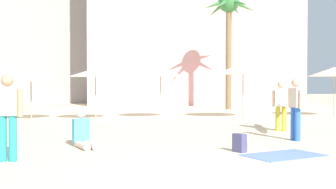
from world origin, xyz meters
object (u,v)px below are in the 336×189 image
(beach_towel, at_px, (284,155))
(person_near_right, at_px, (296,106))
(cafe_umbrella_4, at_px, (161,72))
(cafe_umbrella_3, at_px, (31,76))
(backpack, at_px, (240,143))
(palm_tree_far_left, at_px, (229,15))
(cafe_umbrella_5, at_px, (96,72))
(person_near_left, at_px, (8,114))
(cafe_umbrella_2, at_px, (243,69))
(person_mid_right, at_px, (283,104))
(cafe_umbrella_1, at_px, (334,72))
(person_far_left, at_px, (83,134))

(beach_towel, distance_m, person_near_right, 2.78)
(cafe_umbrella_4, bearing_deg, cafe_umbrella_3, -177.08)
(cafe_umbrella_4, distance_m, person_near_right, 8.63)
(cafe_umbrella_4, relative_size, backpack, 5.49)
(palm_tree_far_left, bearing_deg, backpack, -104.23)
(cafe_umbrella_5, bearing_deg, cafe_umbrella_3, 172.79)
(cafe_umbrella_3, distance_m, person_near_left, 10.21)
(cafe_umbrella_2, bearing_deg, person_near_left, -128.52)
(cafe_umbrella_2, xyz_separation_m, person_near_right, (-0.85, -7.60, -1.32))
(cafe_umbrella_2, distance_m, backpack, 9.97)
(cafe_umbrella_3, bearing_deg, person_mid_right, -31.06)
(palm_tree_far_left, xyz_separation_m, cafe_umbrella_5, (-7.84, -7.09, -3.85))
(cafe_umbrella_1, xyz_separation_m, beach_towel, (-6.77, -10.32, -2.16))
(cafe_umbrella_4, height_order, person_mid_right, cafe_umbrella_4)
(cafe_umbrella_4, relative_size, person_far_left, 2.35)
(cafe_umbrella_5, height_order, beach_towel, cafe_umbrella_5)
(cafe_umbrella_3, distance_m, cafe_umbrella_5, 2.82)
(person_far_left, bearing_deg, person_mid_right, 91.62)
(cafe_umbrella_1, bearing_deg, person_mid_right, -130.58)
(beach_towel, distance_m, backpack, 1.01)
(cafe_umbrella_2, distance_m, beach_towel, 10.36)
(cafe_umbrella_1, relative_size, person_mid_right, 0.78)
(cafe_umbrella_3, height_order, person_near_right, cafe_umbrella_3)
(beach_towel, xyz_separation_m, person_far_left, (-4.42, 1.75, 0.33))
(beach_towel, height_order, backpack, backpack)
(cafe_umbrella_5, bearing_deg, person_near_left, -97.09)
(palm_tree_far_left, bearing_deg, cafe_umbrella_4, -127.40)
(person_near_right, bearing_deg, person_mid_right, -112.05)
(cafe_umbrella_1, distance_m, cafe_umbrella_4, 8.41)
(person_far_left, distance_m, person_near_left, 2.28)
(cafe_umbrella_2, relative_size, cafe_umbrella_3, 1.10)
(person_mid_right, xyz_separation_m, person_near_left, (-7.56, -4.53, 0.05))
(palm_tree_far_left, distance_m, cafe_umbrella_4, 8.97)
(cafe_umbrella_1, bearing_deg, cafe_umbrella_2, -174.65)
(cafe_umbrella_4, xyz_separation_m, person_near_right, (2.90, -8.05, -1.17))
(palm_tree_far_left, bearing_deg, cafe_umbrella_1, -61.71)
(backpack, xyz_separation_m, person_mid_right, (2.63, 3.95, 0.70))
(cafe_umbrella_2, height_order, backpack, cafe_umbrella_2)
(cafe_umbrella_5, height_order, person_near_right, cafe_umbrella_5)
(person_mid_right, height_order, person_near_left, person_near_left)
(person_near_left, bearing_deg, cafe_umbrella_5, 176.12)
(cafe_umbrella_1, height_order, cafe_umbrella_5, cafe_umbrella_1)
(cafe_umbrella_1, xyz_separation_m, cafe_umbrella_3, (-14.11, -0.28, -0.24))
(cafe_umbrella_1, height_order, cafe_umbrella_2, cafe_umbrella_2)
(cafe_umbrella_5, height_order, person_mid_right, cafe_umbrella_5)
(beach_towel, height_order, person_far_left, person_far_left)
(cafe_umbrella_2, bearing_deg, cafe_umbrella_5, -178.33)
(person_far_left, distance_m, person_near_right, 5.75)
(palm_tree_far_left, xyz_separation_m, cafe_umbrella_4, (-4.93, -6.45, -3.82))
(palm_tree_far_left, xyz_separation_m, backpack, (-4.11, -16.20, -5.72))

